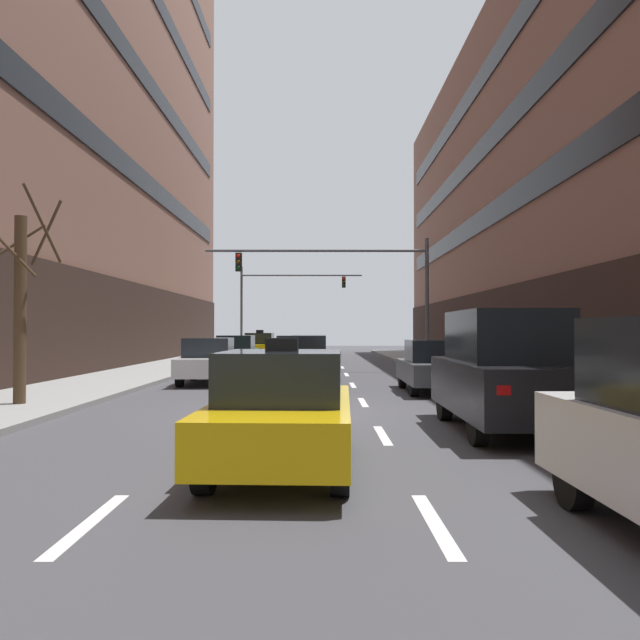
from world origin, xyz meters
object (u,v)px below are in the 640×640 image
(car_driving_1, at_px, (310,352))
(car_parked_2, at_px, (434,366))
(car_driving_5, at_px, (303,360))
(taxi_driving_4, at_px, (261,347))
(street_tree_0, at_px, (22,303))
(traffic_signal_0, at_px, (356,277))
(car_driving_3, at_px, (238,353))
(taxi_driving_2, at_px, (284,411))
(car_driving_0, at_px, (210,361))
(traffic_signal_1, at_px, (279,294))
(car_parked_1, at_px, (506,371))

(car_driving_1, distance_m, car_parked_2, 12.05)
(car_driving_1, xyz_separation_m, car_driving_5, (-0.10, -8.46, 0.03))
(taxi_driving_4, xyz_separation_m, street_tree_0, (-3.32, -24.19, 1.68))
(traffic_signal_0, bearing_deg, car_driving_3, 167.75)
(car_driving_3, relative_size, street_tree_0, 0.86)
(street_tree_0, bearing_deg, taxi_driving_2, -43.68)
(taxi_driving_2, distance_m, car_driving_3, 21.17)
(car_driving_0, relative_size, traffic_signal_0, 0.43)
(car_driving_0, distance_m, taxi_driving_4, 17.20)
(taxi_driving_4, bearing_deg, traffic_signal_0, -63.59)
(traffic_signal_1, bearing_deg, car_parked_2, -76.81)
(car_driving_0, height_order, taxi_driving_4, taxi_driving_4)
(car_driving_3, height_order, taxi_driving_4, taxi_driving_4)
(car_driving_1, distance_m, street_tree_0, 16.84)
(car_driving_0, height_order, car_driving_1, car_driving_1)
(taxi_driving_4, height_order, traffic_signal_0, traffic_signal_0)
(traffic_signal_1, height_order, street_tree_0, traffic_signal_1)
(car_driving_1, relative_size, car_parked_1, 0.94)
(car_parked_1, height_order, car_parked_2, car_parked_1)
(traffic_signal_1, bearing_deg, traffic_signal_0, -75.81)
(car_parked_1, bearing_deg, traffic_signal_1, 100.58)
(car_parked_1, relative_size, traffic_signal_0, 0.46)
(car_driving_5, height_order, traffic_signal_0, traffic_signal_0)
(car_driving_3, distance_m, street_tree_0, 15.01)
(traffic_signal_0, bearing_deg, car_driving_5, -109.19)
(car_driving_0, distance_m, car_parked_1, 12.53)
(taxi_driving_2, relative_size, car_driving_5, 0.95)
(car_parked_1, xyz_separation_m, traffic_signal_1, (-6.63, 35.52, 3.52))
(car_driving_0, xyz_separation_m, car_driving_1, (3.35, 8.42, 0.02))
(car_parked_1, xyz_separation_m, car_parked_2, (-0.00, 7.21, -0.34))
(car_driving_0, relative_size, traffic_signal_1, 0.47)
(traffic_signal_0, relative_size, street_tree_0, 2.01)
(car_driving_0, bearing_deg, traffic_signal_0, 49.37)
(car_driving_0, xyz_separation_m, car_driving_3, (-0.07, 7.59, 0.01))
(car_driving_1, relative_size, street_tree_0, 0.86)
(car_driving_3, relative_size, traffic_signal_1, 0.47)
(car_driving_1, bearing_deg, car_driving_3, -166.24)
(car_parked_1, bearing_deg, street_tree_0, 163.21)
(car_parked_1, height_order, traffic_signal_0, traffic_signal_0)
(car_driving_5, height_order, street_tree_0, street_tree_0)
(taxi_driving_2, height_order, street_tree_0, street_tree_0)
(traffic_signal_0, bearing_deg, taxi_driving_4, 116.41)
(taxi_driving_2, bearing_deg, car_parked_1, 38.57)
(car_driving_1, xyz_separation_m, car_parked_1, (3.97, -18.59, 0.31))
(car_driving_1, distance_m, car_driving_3, 3.52)
(car_driving_0, xyz_separation_m, car_parked_1, (7.31, -10.17, 0.32))
(taxi_driving_2, distance_m, traffic_signal_1, 38.93)
(car_driving_3, bearing_deg, traffic_signal_0, -12.25)
(car_driving_1, height_order, car_parked_2, car_driving_1)
(traffic_signal_0, bearing_deg, car_driving_0, -130.63)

